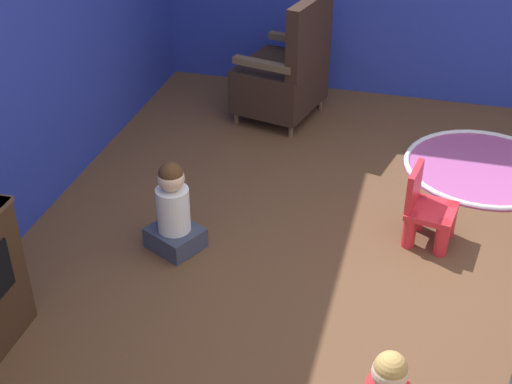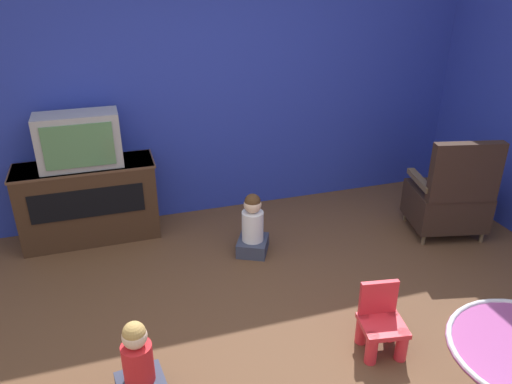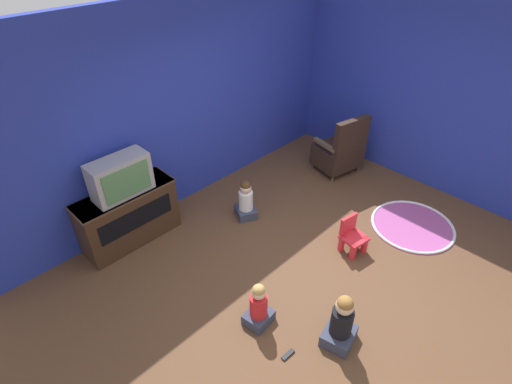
% 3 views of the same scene
% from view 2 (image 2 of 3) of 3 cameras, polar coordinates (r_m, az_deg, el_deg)
% --- Properties ---
extents(ground_plane, '(30.00, 30.00, 0.00)m').
position_cam_2_polar(ground_plane, '(3.56, 4.07, -17.71)').
color(ground_plane, brown).
extents(wall_back, '(5.75, 0.12, 2.76)m').
position_cam_2_polar(wall_back, '(4.88, -6.81, 12.87)').
color(wall_back, '#23339E').
rests_on(wall_back, ground_plane).
extents(tv_cabinet, '(1.23, 0.44, 0.74)m').
position_cam_2_polar(tv_cabinet, '(4.85, -18.56, -0.95)').
color(tv_cabinet, '#382316').
rests_on(tv_cabinet, ground_plane).
extents(television, '(0.70, 0.31, 0.48)m').
position_cam_2_polar(television, '(4.59, -19.59, 5.57)').
color(television, '#939399').
rests_on(television, tv_cabinet).
extents(black_armchair, '(0.76, 0.70, 0.99)m').
position_cam_2_polar(black_armchair, '(5.01, 21.24, -0.70)').
color(black_armchair, brown).
rests_on(black_armchair, ground_plane).
extents(yellow_kid_chair, '(0.33, 0.32, 0.48)m').
position_cam_2_polar(yellow_kid_chair, '(3.56, 14.10, -14.60)').
color(yellow_kid_chair, red).
rests_on(yellow_kid_chair, ground_plane).
extents(child_watching_left, '(0.31, 0.28, 0.55)m').
position_cam_2_polar(child_watching_left, '(3.20, -13.29, -18.68)').
color(child_watching_left, '#33384C').
rests_on(child_watching_left, ground_plane).
extents(child_watching_center, '(0.36, 0.38, 0.58)m').
position_cam_2_polar(child_watching_center, '(4.42, -0.39, -4.09)').
color(child_watching_center, '#33384C').
rests_on(child_watching_center, ground_plane).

